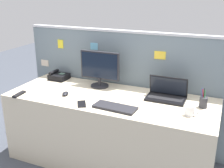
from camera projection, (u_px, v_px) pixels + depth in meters
name	position (u px, v px, depth m)	size (l,w,h in m)	color
ground_plane	(110.00, 160.00, 3.00)	(10.00, 10.00, 0.00)	#424751
desk	(110.00, 130.00, 2.88)	(2.08, 0.79, 0.74)	beige
cubicle_divider	(125.00, 89.00, 3.15)	(2.40, 0.08, 1.34)	slate
desktop_monitor	(100.00, 68.00, 2.98)	(0.45, 0.20, 0.39)	#232328
laptop	(167.00, 93.00, 2.70)	(0.38, 0.23, 0.21)	black
desk_phone	(59.00, 76.00, 3.27)	(0.20, 0.18, 0.10)	black
keyboard_main	(115.00, 107.00, 2.49)	(0.39, 0.16, 0.02)	#232328
computer_mouse_right_hand	(65.00, 94.00, 2.79)	(0.06, 0.10, 0.03)	black
pen_cup	(203.00, 102.00, 2.50)	(0.07, 0.07, 0.19)	#333338
cell_phone_black_slab	(82.00, 104.00, 2.57)	(0.07, 0.15, 0.01)	black
tv_remote	(19.00, 94.00, 2.79)	(0.04, 0.17, 0.02)	black
coffee_mug	(190.00, 111.00, 2.34)	(0.12, 0.08, 0.09)	white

